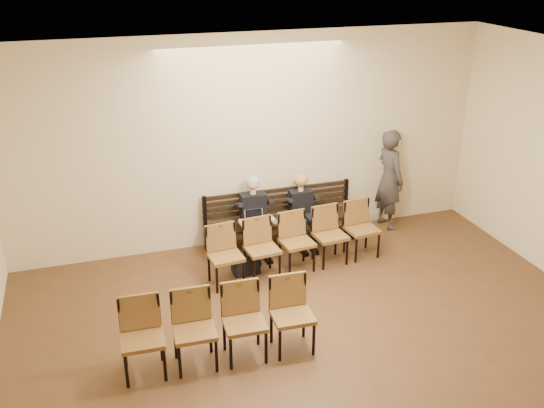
% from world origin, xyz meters
% --- Properties ---
extents(room_walls, '(8.02, 10.01, 3.51)m').
position_xyz_m(room_walls, '(0.00, 0.79, 2.54)').
color(room_walls, beige).
rests_on(room_walls, ground).
extents(bench, '(2.60, 0.90, 0.45)m').
position_xyz_m(bench, '(0.39, 4.65, 0.23)').
color(bench, black).
rests_on(bench, ground).
extents(seated_man, '(0.51, 0.71, 1.24)m').
position_xyz_m(seated_man, '(-0.11, 4.53, 0.62)').
color(seated_man, black).
rests_on(seated_man, ground).
extents(seated_woman, '(0.47, 0.64, 1.08)m').
position_xyz_m(seated_woman, '(0.72, 4.53, 0.54)').
color(seated_woman, black).
rests_on(seated_woman, ground).
extents(laptop, '(0.31, 0.24, 0.22)m').
position_xyz_m(laptop, '(-0.14, 4.36, 0.56)').
color(laptop, silver).
rests_on(laptop, bench).
extents(water_bottle, '(0.07, 0.07, 0.22)m').
position_xyz_m(water_bottle, '(0.83, 4.23, 0.56)').
color(water_bottle, silver).
rests_on(water_bottle, bench).
extents(bag, '(0.41, 0.29, 0.30)m').
position_xyz_m(bag, '(-0.45, 3.88, 0.15)').
color(bag, black).
rests_on(bag, ground).
extents(passerby, '(0.59, 0.81, 2.08)m').
position_xyz_m(passerby, '(2.43, 4.75, 1.04)').
color(passerby, '#37322D').
rests_on(passerby, ground).
extents(chair_row_front, '(2.85, 0.76, 0.92)m').
position_xyz_m(chair_row_front, '(0.34, 3.75, 0.46)').
color(chair_row_front, brown).
rests_on(chair_row_front, ground).
extents(chair_row_back, '(2.35, 0.62, 0.96)m').
position_xyz_m(chair_row_back, '(-1.32, 1.89, 0.48)').
color(chair_row_back, brown).
rests_on(chair_row_back, ground).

